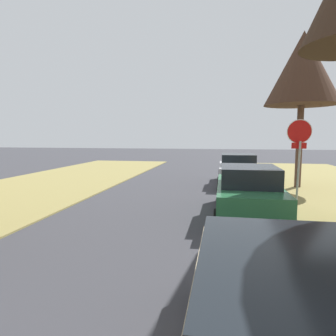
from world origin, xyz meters
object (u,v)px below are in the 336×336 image
object	(u,v)px
stop_sign_far	(299,144)
parked_sedan_green	(248,194)
street_tree_right_far	(303,69)
parked_sedan_silver	(238,170)

from	to	relation	value
stop_sign_far	parked_sedan_green	size ratio (longest dim) A/B	0.67
street_tree_right_far	parked_sedan_green	size ratio (longest dim) A/B	1.63
parked_sedan_green	street_tree_right_far	bearing A→B (deg)	64.13
street_tree_right_far	parked_sedan_silver	distance (m)	5.56
parked_sedan_green	parked_sedan_silver	distance (m)	6.19
street_tree_right_far	parked_sedan_green	world-z (taller)	street_tree_right_far
street_tree_right_far	parked_sedan_green	xyz separation A→B (m)	(-2.76, -5.70, -4.79)
street_tree_right_far	parked_sedan_silver	size ratio (longest dim) A/B	1.63
stop_sign_far	street_tree_right_far	bearing A→B (deg)	76.46
parked_sedan_silver	parked_sedan_green	bearing A→B (deg)	-89.92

